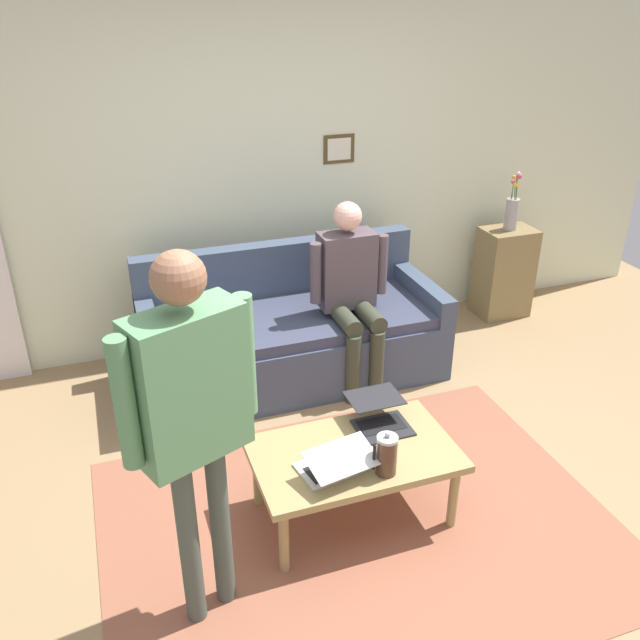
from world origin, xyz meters
name	(u,v)px	position (x,y,z in m)	size (l,w,h in m)	color
ground_plane	(373,508)	(0.00, 0.00, 0.00)	(7.68, 7.68, 0.00)	#967852
area_rug	(360,526)	(0.12, 0.10, 0.00)	(2.61, 1.97, 0.01)	#93563F
back_wall	(259,166)	(0.00, -2.20, 1.35)	(7.04, 0.11, 2.70)	silver
couch	(292,334)	(-0.01, -1.50, 0.30)	(2.06, 0.90, 0.88)	#3E4B60
coffee_table	(354,459)	(0.12, 0.00, 0.37)	(1.04, 0.62, 0.41)	#9F8A55
laptop_left	(380,417)	(-0.09, -0.17, 0.46)	(0.29, 0.35, 0.13)	#28282D
laptop_center	(336,463)	(0.26, 0.11, 0.46)	(0.38, 0.35, 0.14)	silver
french_press	(387,455)	(0.04, 0.20, 0.52)	(0.12, 0.10, 0.24)	#4C3323
side_shelf	(504,272)	(-1.98, -1.84, 0.38)	(0.42, 0.32, 0.75)	olive
flower_vase	(512,211)	(-1.98, -1.84, 0.91)	(0.11, 0.11, 0.48)	#A19A9D
person_standing	(191,403)	(0.95, 0.34, 1.10)	(0.58, 0.34, 1.72)	#445047
person_seated	(351,285)	(-0.36, -1.28, 0.73)	(0.55, 0.51, 1.28)	#373C2C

